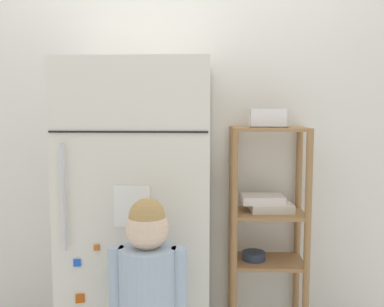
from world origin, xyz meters
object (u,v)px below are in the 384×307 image
at_px(fruit_bin, 268,119).
at_px(child_standing, 148,293).
at_px(refrigerator, 140,217).
at_px(pantry_shelf_unit, 267,220).

bearing_deg(fruit_bin, child_standing, -130.37).
relative_size(refrigerator, pantry_shelf_unit, 1.26).
height_order(refrigerator, fruit_bin, refrigerator).
xyz_separation_m(child_standing, fruit_bin, (0.56, 0.65, 0.69)).
distance_m(refrigerator, fruit_bin, 0.85).
bearing_deg(pantry_shelf_unit, child_standing, -130.64).
relative_size(refrigerator, fruit_bin, 7.98).
distance_m(child_standing, fruit_bin, 1.10).
bearing_deg(refrigerator, child_standing, -77.63).
bearing_deg(child_standing, refrigerator, 102.37).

